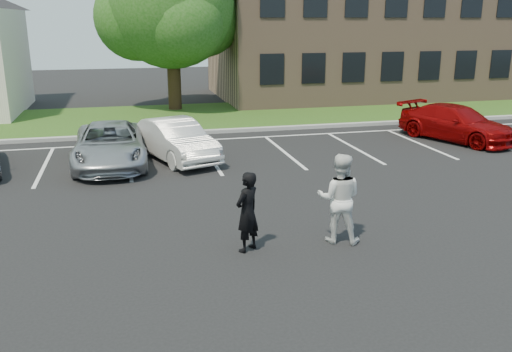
{
  "coord_description": "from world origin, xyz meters",
  "views": [
    {
      "loc": [
        -2.89,
        -10.72,
        4.79
      ],
      "look_at": [
        0.0,
        1.0,
        1.25
      ],
      "focal_mm": 38.0,
      "sensor_mm": 36.0,
      "label": 1
    }
  ],
  "objects_px": {
    "tree": "(173,6)",
    "car_silver_minivan": "(110,145)",
    "office_building": "(390,28)",
    "man_black_suit": "(247,212)",
    "car_red_compact": "(457,123)",
    "car_white_sedan": "(175,140)",
    "man_white_shirt": "(339,198)"
  },
  "relations": [
    {
      "from": "tree",
      "to": "car_silver_minivan",
      "type": "bearing_deg",
      "value": -106.96
    },
    {
      "from": "office_building",
      "to": "car_silver_minivan",
      "type": "xyz_separation_m",
      "value": [
        -17.41,
        -14.38,
        -3.46
      ]
    },
    {
      "from": "office_building",
      "to": "tree",
      "type": "height_order",
      "value": "tree"
    },
    {
      "from": "office_building",
      "to": "man_black_suit",
      "type": "distance_m",
      "value": 26.81
    },
    {
      "from": "car_red_compact",
      "to": "car_white_sedan",
      "type": "bearing_deg",
      "value": 159.43
    },
    {
      "from": "man_black_suit",
      "to": "car_silver_minivan",
      "type": "relative_size",
      "value": 0.35
    },
    {
      "from": "tree",
      "to": "car_white_sedan",
      "type": "height_order",
      "value": "tree"
    },
    {
      "from": "office_building",
      "to": "tree",
      "type": "distance_m",
      "value": 14.56
    },
    {
      "from": "car_silver_minivan",
      "to": "car_red_compact",
      "type": "distance_m",
      "value": 13.54
    },
    {
      "from": "man_black_suit",
      "to": "car_red_compact",
      "type": "distance_m",
      "value": 13.63
    },
    {
      "from": "man_white_shirt",
      "to": "car_red_compact",
      "type": "height_order",
      "value": "man_white_shirt"
    },
    {
      "from": "man_white_shirt",
      "to": "car_white_sedan",
      "type": "distance_m",
      "value": 8.56
    },
    {
      "from": "man_black_suit",
      "to": "man_white_shirt",
      "type": "height_order",
      "value": "man_white_shirt"
    },
    {
      "from": "man_white_shirt",
      "to": "car_silver_minivan",
      "type": "bearing_deg",
      "value": -33.95
    },
    {
      "from": "tree",
      "to": "car_red_compact",
      "type": "xyz_separation_m",
      "value": [
        10.2,
        -10.29,
        -4.65
      ]
    },
    {
      "from": "man_black_suit",
      "to": "car_white_sedan",
      "type": "height_order",
      "value": "man_black_suit"
    },
    {
      "from": "office_building",
      "to": "car_red_compact",
      "type": "bearing_deg",
      "value": -105.76
    },
    {
      "from": "car_white_sedan",
      "to": "man_black_suit",
      "type": "bearing_deg",
      "value": -104.4
    },
    {
      "from": "car_silver_minivan",
      "to": "tree",
      "type": "bearing_deg",
      "value": 73.69
    },
    {
      "from": "man_white_shirt",
      "to": "car_red_compact",
      "type": "bearing_deg",
      "value": -111.16
    },
    {
      "from": "office_building",
      "to": "car_silver_minivan",
      "type": "bearing_deg",
      "value": -140.44
    },
    {
      "from": "tree",
      "to": "car_white_sedan",
      "type": "xyz_separation_m",
      "value": [
        -1.12,
        -10.72,
        -4.64
      ]
    },
    {
      "from": "man_black_suit",
      "to": "car_silver_minivan",
      "type": "height_order",
      "value": "man_black_suit"
    },
    {
      "from": "car_red_compact",
      "to": "car_silver_minivan",
      "type": "bearing_deg",
      "value": 159.87
    },
    {
      "from": "office_building",
      "to": "tree",
      "type": "relative_size",
      "value": 2.55
    },
    {
      "from": "car_silver_minivan",
      "to": "car_white_sedan",
      "type": "bearing_deg",
      "value": 5.53
    },
    {
      "from": "car_white_sedan",
      "to": "car_red_compact",
      "type": "bearing_deg",
      "value": -17.15
    },
    {
      "from": "office_building",
      "to": "man_white_shirt",
      "type": "xyz_separation_m",
      "value": [
        -12.45,
        -22.29,
        -3.16
      ]
    },
    {
      "from": "man_black_suit",
      "to": "car_white_sedan",
      "type": "relative_size",
      "value": 0.41
    },
    {
      "from": "office_building",
      "to": "car_white_sedan",
      "type": "relative_size",
      "value": 5.21
    },
    {
      "from": "man_white_shirt",
      "to": "car_white_sedan",
      "type": "height_order",
      "value": "man_white_shirt"
    },
    {
      "from": "tree",
      "to": "car_red_compact",
      "type": "distance_m",
      "value": 15.21
    }
  ]
}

